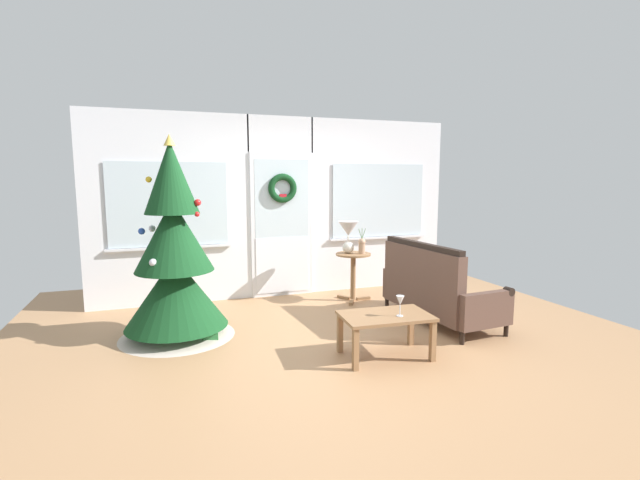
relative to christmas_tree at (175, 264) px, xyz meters
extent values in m
plane|color=#AD7F56|center=(1.51, -0.74, -0.79)|extent=(6.76, 6.76, 0.00)
cube|color=white|center=(-0.01, 1.35, 0.48)|extent=(2.15, 0.08, 2.55)
cube|color=white|center=(3.04, 1.35, 0.48)|extent=(2.15, 0.08, 2.55)
cube|color=white|center=(1.51, 1.35, 1.51)|extent=(0.94, 0.08, 0.50)
cube|color=silver|center=(1.51, 1.31, 0.23)|extent=(0.90, 0.05, 2.05)
cube|color=white|center=(1.51, 1.29, -0.34)|extent=(0.78, 0.02, 0.80)
cube|color=silver|center=(1.51, 1.29, 0.61)|extent=(0.78, 0.01, 1.10)
cube|color=silver|center=(-0.01, 1.29, 0.56)|extent=(1.50, 0.01, 1.10)
cube|color=silver|center=(3.04, 1.29, 0.56)|extent=(1.50, 0.01, 1.10)
cube|color=silver|center=(-0.01, 1.28, -0.01)|extent=(1.59, 0.06, 0.03)
cube|color=silver|center=(3.04, 1.28, -0.01)|extent=(1.59, 0.06, 0.03)
torus|color=#123B1B|center=(1.51, 1.25, 0.76)|extent=(0.41, 0.09, 0.41)
cube|color=red|center=(1.51, 1.24, 0.63)|extent=(0.10, 0.02, 0.10)
cylinder|color=#4C331E|center=(0.00, 0.00, -0.69)|extent=(0.10, 0.10, 0.21)
cone|color=beige|center=(0.00, 0.00, -0.74)|extent=(1.21, 1.21, 0.10)
cone|color=#14421E|center=(0.00, 0.00, -0.30)|extent=(1.08, 1.08, 0.75)
cone|color=#14421E|center=(0.00, 0.00, 0.30)|extent=(0.82, 0.82, 0.75)
cone|color=#14421E|center=(0.00, 0.00, 0.91)|extent=(0.56, 0.56, 0.75)
cone|color=#E0BC4C|center=(0.00, 0.00, 1.29)|extent=(0.12, 0.12, 0.12)
sphere|color=red|center=(0.25, -0.09, 0.65)|extent=(0.07, 0.07, 0.07)
sphere|color=gold|center=(-0.22, 0.03, 0.88)|extent=(0.06, 0.06, 0.06)
sphere|color=silver|center=(-0.21, 0.24, 0.36)|extent=(0.07, 0.07, 0.07)
sphere|color=#264CB2|center=(-0.05, 0.21, 0.80)|extent=(0.06, 0.06, 0.06)
sphere|color=red|center=(0.24, -0.16, 0.53)|extent=(0.05, 0.05, 0.05)
sphere|color=gold|center=(0.26, 0.19, 0.14)|extent=(0.06, 0.06, 0.06)
sphere|color=silver|center=(-0.21, -0.25, 0.07)|extent=(0.08, 0.08, 0.08)
sphere|color=#264CB2|center=(-0.31, 0.05, 0.35)|extent=(0.07, 0.07, 0.07)
cylinder|color=black|center=(3.34, -1.18, -0.72)|extent=(0.05, 0.05, 0.14)
cylinder|color=black|center=(3.23, 0.25, -0.72)|extent=(0.05, 0.05, 0.14)
cylinder|color=black|center=(2.74, -1.23, -0.72)|extent=(0.05, 0.05, 0.14)
cylinder|color=black|center=(2.63, 0.21, -0.72)|extent=(0.05, 0.05, 0.14)
cube|color=brown|center=(2.99, -0.49, -0.58)|extent=(0.82, 1.43, 0.14)
cube|color=brown|center=(2.69, -0.51, -0.20)|extent=(0.22, 1.38, 0.62)
cube|color=black|center=(2.69, -0.51, 0.14)|extent=(0.18, 1.35, 0.06)
cube|color=brown|center=(3.04, -1.22, -0.46)|extent=(0.67, 0.14, 0.38)
cylinder|color=black|center=(3.33, -1.20, -0.29)|extent=(0.10, 0.10, 0.09)
cube|color=brown|center=(2.93, 0.24, -0.46)|extent=(0.67, 0.14, 0.38)
cylinder|color=black|center=(3.22, 0.27, -0.29)|extent=(0.10, 0.10, 0.09)
cylinder|color=#8E6642|center=(2.35, 0.68, -0.14)|extent=(0.48, 0.48, 0.02)
cylinder|color=#8E6642|center=(2.35, 0.68, -0.47)|extent=(0.07, 0.07, 0.64)
cube|color=#8E6642|center=(2.51, 0.68, -0.77)|extent=(0.20, 0.05, 0.04)
cube|color=#8E6642|center=(2.27, 0.82, -0.77)|extent=(0.14, 0.20, 0.04)
cube|color=#8E6642|center=(2.27, 0.54, -0.77)|extent=(0.14, 0.20, 0.04)
sphere|color=silver|center=(2.29, 0.72, -0.04)|extent=(0.16, 0.16, 0.16)
cylinder|color=silver|center=(2.29, 0.72, 0.09)|extent=(0.02, 0.02, 0.06)
cone|color=silver|center=(2.29, 0.72, 0.22)|extent=(0.28, 0.28, 0.20)
cylinder|color=tan|center=(2.45, 0.62, -0.04)|extent=(0.09, 0.09, 0.16)
sphere|color=tan|center=(2.45, 0.62, 0.04)|extent=(0.10, 0.10, 0.10)
cylinder|color=#4C7042|center=(2.43, 0.62, 0.14)|extent=(0.07, 0.01, 0.17)
cylinder|color=#4C7042|center=(2.45, 0.62, 0.14)|extent=(0.01, 0.01, 0.18)
cylinder|color=#4C7042|center=(2.47, 0.62, 0.14)|extent=(0.07, 0.01, 0.17)
cube|color=#8E6642|center=(1.85, -1.25, -0.39)|extent=(0.87, 0.57, 0.03)
cube|color=#8E6642|center=(1.45, -1.44, -0.60)|extent=(0.05, 0.05, 0.38)
cube|color=#8E6642|center=(2.21, -1.50, -0.60)|extent=(0.05, 0.05, 0.38)
cube|color=#8E6642|center=(1.48, -1.01, -0.60)|extent=(0.05, 0.05, 0.38)
cube|color=#8E6642|center=(2.24, -1.06, -0.60)|extent=(0.05, 0.05, 0.38)
cylinder|color=silver|center=(1.95, -1.34, -0.37)|extent=(0.06, 0.06, 0.01)
cylinder|color=silver|center=(1.95, -1.34, -0.32)|extent=(0.01, 0.01, 0.10)
cone|color=silver|center=(1.95, -1.34, -0.23)|extent=(0.08, 0.08, 0.09)
cube|color=#266633|center=(0.31, -0.25, -0.71)|extent=(0.16, 0.14, 0.16)
camera|label=1|loc=(-0.11, -4.94, 0.90)|focal=25.42mm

